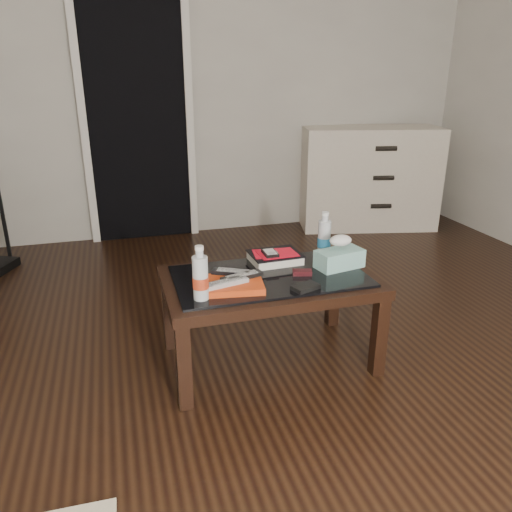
{
  "coord_description": "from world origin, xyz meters",
  "views": [
    {
      "loc": [
        -0.64,
        -1.8,
        1.38
      ],
      "look_at": [
        -0.02,
        0.32,
        0.55
      ],
      "focal_mm": 35.0,
      "sensor_mm": 36.0,
      "label": 1
    }
  ],
  "objects_px": {
    "coffee_table": "(270,288)",
    "textbook": "(275,257)",
    "water_bottle_left": "(200,273)",
    "tissue_box": "(339,259)",
    "water_bottle_right": "(324,234)",
    "dresser": "(368,178)"
  },
  "relations": [
    {
      "from": "coffee_table",
      "to": "textbook",
      "type": "distance_m",
      "value": 0.2
    },
    {
      "from": "water_bottle_left",
      "to": "tissue_box",
      "type": "distance_m",
      "value": 0.74
    },
    {
      "from": "coffee_table",
      "to": "tissue_box",
      "type": "relative_size",
      "value": 4.35
    },
    {
      "from": "textbook",
      "to": "tissue_box",
      "type": "distance_m",
      "value": 0.32
    },
    {
      "from": "water_bottle_right",
      "to": "tissue_box",
      "type": "distance_m",
      "value": 0.19
    },
    {
      "from": "coffee_table",
      "to": "water_bottle_right",
      "type": "xyz_separation_m",
      "value": [
        0.35,
        0.17,
        0.18
      ]
    },
    {
      "from": "tissue_box",
      "to": "textbook",
      "type": "bearing_deg",
      "value": 138.93
    },
    {
      "from": "textbook",
      "to": "water_bottle_left",
      "type": "xyz_separation_m",
      "value": [
        -0.44,
        -0.33,
        0.1
      ]
    },
    {
      "from": "dresser",
      "to": "textbook",
      "type": "distance_m",
      "value": 2.33
    },
    {
      "from": "dresser",
      "to": "textbook",
      "type": "bearing_deg",
      "value": -116.73
    },
    {
      "from": "coffee_table",
      "to": "dresser",
      "type": "relative_size",
      "value": 0.78
    },
    {
      "from": "coffee_table",
      "to": "water_bottle_left",
      "type": "relative_size",
      "value": 4.2
    },
    {
      "from": "coffee_table",
      "to": "water_bottle_right",
      "type": "relative_size",
      "value": 4.2
    },
    {
      "from": "water_bottle_right",
      "to": "dresser",
      "type": "bearing_deg",
      "value": 55.71
    },
    {
      "from": "coffee_table",
      "to": "textbook",
      "type": "relative_size",
      "value": 4.0
    },
    {
      "from": "dresser",
      "to": "water_bottle_right",
      "type": "distance_m",
      "value": 2.16
    },
    {
      "from": "water_bottle_left",
      "to": "tissue_box",
      "type": "height_order",
      "value": "water_bottle_left"
    },
    {
      "from": "coffee_table",
      "to": "water_bottle_left",
      "type": "distance_m",
      "value": 0.43
    },
    {
      "from": "water_bottle_left",
      "to": "water_bottle_right",
      "type": "distance_m",
      "value": 0.78
    },
    {
      "from": "textbook",
      "to": "water_bottle_left",
      "type": "distance_m",
      "value": 0.55
    },
    {
      "from": "dresser",
      "to": "water_bottle_left",
      "type": "height_order",
      "value": "dresser"
    },
    {
      "from": "dresser",
      "to": "textbook",
      "type": "xyz_separation_m",
      "value": [
        -1.48,
        -1.79,
        0.03
      ]
    }
  ]
}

